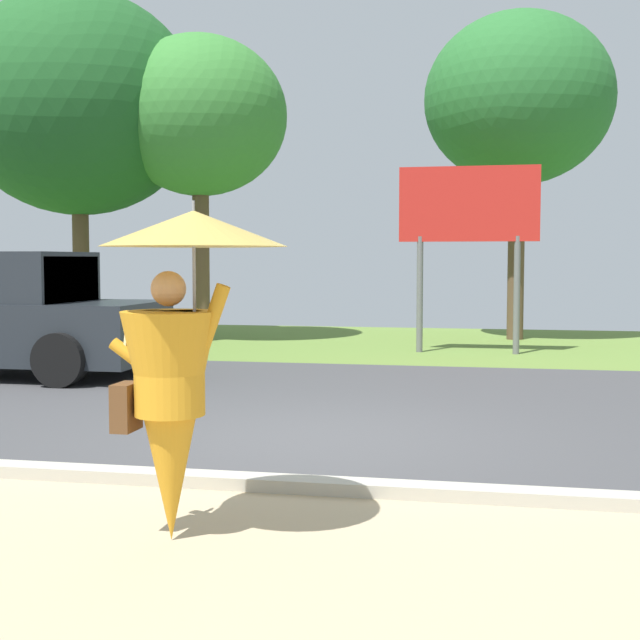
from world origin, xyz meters
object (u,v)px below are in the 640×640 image
at_px(tree_left_far, 200,117).
at_px(tree_center_back, 78,105).
at_px(roadside_billboard, 469,217).
at_px(monk_pedestrian, 177,357).
at_px(tree_right_mid, 518,100).

distance_m(tree_left_far, tree_center_back, 2.74).
bearing_deg(tree_left_far, roadside_billboard, -13.41).
xyz_separation_m(tree_left_far, tree_center_back, (-2.71, -0.17, 0.33)).
bearing_deg(monk_pedestrian, tree_center_back, 135.00).
distance_m(roadside_billboard, tree_right_mid, 4.18).
distance_m(tree_left_far, tree_right_mid, 6.90).
relative_size(tree_left_far, tree_center_back, 0.87).
distance_m(monk_pedestrian, tree_right_mid, 15.27).
height_order(tree_left_far, tree_center_back, tree_center_back).
height_order(monk_pedestrian, tree_center_back, tree_center_back).
distance_m(monk_pedestrian, tree_center_back, 14.99).
relative_size(roadside_billboard, tree_left_far, 0.54).
bearing_deg(tree_center_back, roadside_billboard, -8.04).
xyz_separation_m(monk_pedestrian, roadside_billboard, (1.44, 11.46, 1.38)).
bearing_deg(tree_center_back, tree_right_mid, 11.33).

